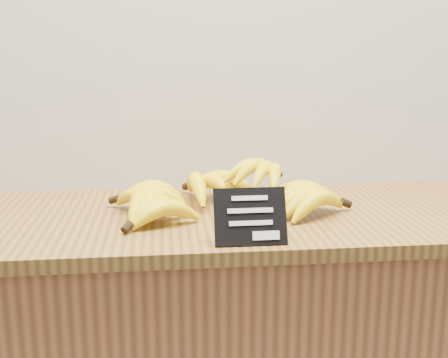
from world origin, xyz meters
TOP-DOWN VIEW (x-y plane):
  - counter_top at (0.19, 2.75)m, footprint 1.45×0.54m
  - chalkboard_sign at (0.23, 2.53)m, footprint 0.14×0.05m
  - banana_pile at (0.19, 2.76)m, footprint 0.57×0.36m

SIDE VIEW (x-z plane):
  - counter_top at x=0.19m, z-range 0.90..0.93m
  - banana_pile at x=0.19m, z-range 0.91..1.02m
  - chalkboard_sign at x=0.23m, z-range 0.93..1.04m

